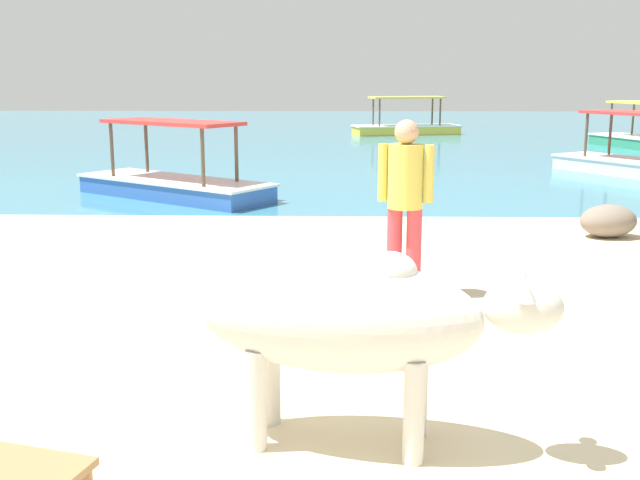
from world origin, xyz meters
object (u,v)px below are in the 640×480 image
(person_standing, at_px, (405,194))
(boat_blue, at_px, (174,181))
(cow, at_px, (349,318))
(boat_yellow, at_px, (406,126))
(boat_white, at_px, (640,162))

(person_standing, bearing_deg, boat_blue, -135.48)
(boat_blue, bearing_deg, cow, 142.47)
(person_standing, distance_m, boat_blue, 6.82)
(boat_yellow, bearing_deg, boat_blue, 56.34)
(cow, xyz_separation_m, boat_blue, (-2.86, 8.84, -0.48))
(boat_yellow, bearing_deg, cow, 70.62)
(boat_blue, bearing_deg, boat_white, -126.29)
(cow, height_order, boat_white, boat_white)
(boat_white, height_order, boat_yellow, same)
(boat_white, bearing_deg, boat_blue, 76.10)
(cow, bearing_deg, boat_yellow, 93.47)
(cow, height_order, boat_blue, boat_blue)
(boat_white, bearing_deg, cow, 120.01)
(boat_white, xyz_separation_m, boat_yellow, (-3.88, 10.98, 0.00))
(boat_white, distance_m, boat_yellow, 11.64)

